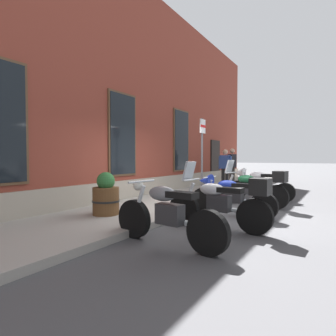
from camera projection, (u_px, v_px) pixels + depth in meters
name	position (u px, v px, depth m)	size (l,w,h in m)	color
ground_plane	(198.00, 212.00, 7.22)	(140.00, 140.00, 0.00)	#424244
sidewalk	(157.00, 205.00, 7.90)	(27.75, 2.57, 0.13)	gray
brick_pub_facade	(43.00, 100.00, 10.50)	(21.75, 7.86, 7.13)	brown
motorcycle_grey_naked	(166.00, 215.00, 4.43)	(0.62, 2.13, 1.01)	black
motorcycle_silver_touring	(222.00, 201.00, 5.42)	(0.62, 2.16, 1.32)	black
motorcycle_blue_sport	(228.00, 193.00, 6.75)	(0.62, 2.17, 0.99)	black
motorcycle_green_touring	(253.00, 187.00, 7.95)	(0.68, 2.16, 1.33)	black
motorcycle_white_sport	(258.00, 182.00, 9.27)	(0.62, 2.16, 1.06)	black
pedestrian_blue_top	(225.00, 166.00, 11.87)	(0.23, 0.59, 1.61)	black
pedestrian_dark_jacket	(232.00, 165.00, 12.43)	(0.57, 0.30, 1.67)	#38332D
parking_sign	(202.00, 146.00, 8.95)	(0.36, 0.07, 2.51)	#4C4C51
barrel_planter	(106.00, 196.00, 6.22)	(0.61, 0.61, 0.94)	brown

